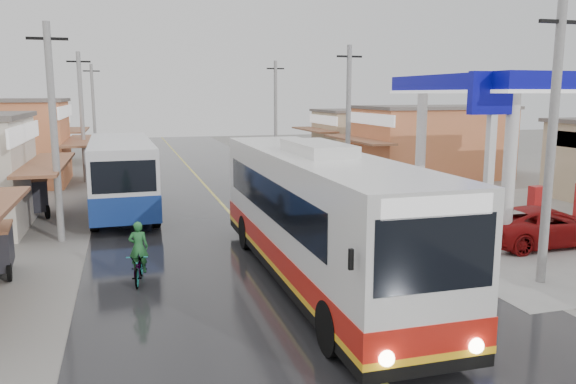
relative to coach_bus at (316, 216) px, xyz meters
name	(u,v)px	position (x,y,z in m)	size (l,w,h in m)	color
ground	(315,308)	(-0.68, -1.97, -1.98)	(120.00, 120.00, 0.00)	slate
road	(220,202)	(-0.68, 13.03, -1.97)	(12.00, 90.00, 0.02)	black
centre_line	(220,202)	(-0.68, 13.03, -1.96)	(0.15, 90.00, 0.01)	#D8CC4C
shopfronts_right	(507,197)	(14.32, 10.03, -1.98)	(11.00, 44.00, 4.80)	beige
utility_poles_left	(76,206)	(-7.68, 14.03, -1.98)	(1.60, 50.00, 8.00)	gray
utility_poles_right	(347,195)	(6.32, 13.03, -1.98)	(1.60, 36.00, 8.00)	gray
coach_bus	(316,216)	(0.00, 0.00, 0.00)	(3.08, 13.16, 4.10)	silver
second_bus	(122,174)	(-5.43, 11.90, -0.17)	(2.97, 10.15, 3.35)	silver
jeepney	(543,226)	(9.35, 1.53, -1.27)	(2.36, 5.11, 1.42)	#9D0F10
cyclist	(139,262)	(-4.99, 1.35, -1.36)	(0.82, 1.80, 1.87)	black
tricycle_far	(26,194)	(-9.60, 12.02, -0.95)	(2.22, 2.53, 1.80)	#26262D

